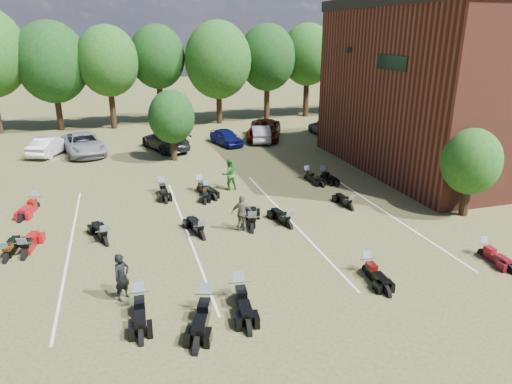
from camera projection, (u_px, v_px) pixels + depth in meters
name	position (u px, v px, depth m)	size (l,w,h in m)	color
ground	(269.00, 251.00, 18.99)	(160.00, 160.00, 0.00)	brown
car_1	(50.00, 146.00, 33.65)	(1.45, 4.17, 1.37)	#BAB9BE
car_2	(83.00, 144.00, 33.80)	(2.57, 5.58, 1.55)	gray
car_3	(165.00, 140.00, 35.12)	(2.16, 5.32, 1.54)	black
car_4	(226.00, 137.00, 36.66)	(1.51, 3.76, 1.28)	#0D115B
car_5	(261.00, 133.00, 37.79)	(1.44, 4.14, 1.36)	#A19F9C
car_6	(264.00, 130.00, 38.68)	(2.62, 5.69, 1.58)	#571104
car_7	(326.00, 127.00, 40.16)	(1.92, 4.73, 1.37)	#38383D
person_black	(122.00, 277.00, 15.32)	(0.61, 0.40, 1.67)	black
person_green	(229.00, 174.00, 26.12)	(0.89, 0.70, 1.84)	#266627
person_grey	(242.00, 213.00, 20.67)	(1.00, 0.42, 1.71)	#59534D
motorcycle_2	(140.00, 309.00, 15.00)	(0.74, 2.32, 1.29)	black
motorcycle_3	(207.00, 313.00, 14.82)	(0.80, 2.51, 1.40)	black
motorcycle_4	(240.00, 299.00, 15.56)	(0.78, 2.46, 1.37)	black
motorcycle_5	(367.00, 273.00, 17.28)	(0.68, 2.14, 1.20)	black
motorcycle_6	(483.00, 255.00, 18.61)	(0.64, 2.00, 1.11)	#4F0B14
motorcycle_7	(26.00, 257.00, 18.45)	(0.74, 2.31, 1.29)	maroon
motorcycle_8	(7.00, 261.00, 18.19)	(0.68, 2.12, 1.18)	black
motorcycle_9	(106.00, 244.00, 19.62)	(0.74, 2.31, 1.29)	black
motorcycle_10	(252.00, 231.00, 20.93)	(0.80, 2.50, 1.39)	black
motorcycle_11	(202.00, 238.00, 20.18)	(0.73, 2.28, 1.27)	black
motorcycle_12	(289.00, 227.00, 21.29)	(0.70, 2.19, 1.22)	black
motorcycle_13	(350.00, 209.00, 23.45)	(0.64, 2.02, 1.13)	black
motorcycle_15	(36.00, 208.00, 23.58)	(0.74, 2.31, 1.29)	maroon
motorcycle_16	(162.00, 193.00, 25.91)	(0.74, 2.32, 1.29)	black
motorcycle_17	(206.00, 195.00, 25.59)	(0.63, 1.99, 1.11)	black
motorcycle_18	(200.00, 191.00, 26.16)	(0.76, 2.39, 1.33)	black
motorcycle_19	(307.00, 179.00, 28.21)	(0.68, 2.13, 1.19)	black
motorcycle_20	(323.00, 179.00, 28.32)	(0.66, 2.06, 1.15)	black
tree_line	(163.00, 58.00, 42.82)	(56.00, 6.00, 9.79)	black
young_tree_near_building	(471.00, 162.00, 21.84)	(2.80, 2.80, 4.16)	black
young_tree_midfield	(172.00, 117.00, 31.42)	(3.20, 3.20, 4.70)	black
parking_lines	(187.00, 231.00, 20.88)	(20.10, 14.00, 0.01)	silver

